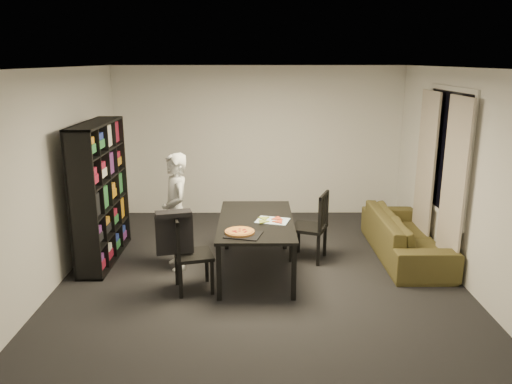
{
  "coord_description": "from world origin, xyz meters",
  "views": [
    {
      "loc": [
        -0.09,
        -5.91,
        2.69
      ],
      "look_at": [
        -0.05,
        0.26,
        1.05
      ],
      "focal_mm": 35.0,
      "sensor_mm": 36.0,
      "label": 1
    }
  ],
  "objects_px": {
    "bookshelf": "(100,193)",
    "person": "(176,212)",
    "pepperoni_pizza": "(240,232)",
    "chair_right": "(315,222)",
    "baking_tray": "(243,235)",
    "sofa": "(406,235)",
    "chair_left": "(186,249)",
    "dining_table": "(256,224)"
  },
  "relations": [
    {
      "from": "chair_right",
      "to": "baking_tray",
      "type": "distance_m",
      "value": 1.38
    },
    {
      "from": "chair_left",
      "to": "baking_tray",
      "type": "xyz_separation_m",
      "value": [
        0.68,
        -0.03,
        0.19
      ]
    },
    {
      "from": "chair_left",
      "to": "chair_right",
      "type": "distance_m",
      "value": 1.89
    },
    {
      "from": "chair_right",
      "to": "pepperoni_pizza",
      "type": "relative_size",
      "value": 2.75
    },
    {
      "from": "chair_right",
      "to": "sofa",
      "type": "bearing_deg",
      "value": 117.7
    },
    {
      "from": "person",
      "to": "bookshelf",
      "type": "bearing_deg",
      "value": -128.12
    },
    {
      "from": "bookshelf",
      "to": "person",
      "type": "bearing_deg",
      "value": -15.12
    },
    {
      "from": "chair_right",
      "to": "dining_table",
      "type": "bearing_deg",
      "value": -43.3
    },
    {
      "from": "baking_tray",
      "to": "pepperoni_pizza",
      "type": "relative_size",
      "value": 1.14
    },
    {
      "from": "bookshelf",
      "to": "pepperoni_pizza",
      "type": "distance_m",
      "value": 2.15
    },
    {
      "from": "sofa",
      "to": "pepperoni_pizza",
      "type": "bearing_deg",
      "value": 114.94
    },
    {
      "from": "chair_right",
      "to": "baking_tray",
      "type": "bearing_deg",
      "value": -23.31
    },
    {
      "from": "sofa",
      "to": "dining_table",
      "type": "bearing_deg",
      "value": 104.15
    },
    {
      "from": "pepperoni_pizza",
      "to": "sofa",
      "type": "relative_size",
      "value": 0.17
    },
    {
      "from": "chair_left",
      "to": "person",
      "type": "distance_m",
      "value": 0.78
    },
    {
      "from": "bookshelf",
      "to": "baking_tray",
      "type": "relative_size",
      "value": 4.75
    },
    {
      "from": "baking_tray",
      "to": "pepperoni_pizza",
      "type": "bearing_deg",
      "value": 130.39
    },
    {
      "from": "chair_left",
      "to": "bookshelf",
      "type": "bearing_deg",
      "value": 36.87
    },
    {
      "from": "person",
      "to": "baking_tray",
      "type": "relative_size",
      "value": 3.86
    },
    {
      "from": "pepperoni_pizza",
      "to": "chair_right",
      "type": "bearing_deg",
      "value": 42.63
    },
    {
      "from": "person",
      "to": "pepperoni_pizza",
      "type": "relative_size",
      "value": 4.41
    },
    {
      "from": "sofa",
      "to": "person",
      "type": "bearing_deg",
      "value": 96.85
    },
    {
      "from": "bookshelf",
      "to": "baking_tray",
      "type": "xyz_separation_m",
      "value": [
        1.95,
        -1.03,
        -0.23
      ]
    },
    {
      "from": "dining_table",
      "to": "pepperoni_pizza",
      "type": "distance_m",
      "value": 0.58
    },
    {
      "from": "bookshelf",
      "to": "pepperoni_pizza",
      "type": "bearing_deg",
      "value": -27.15
    },
    {
      "from": "bookshelf",
      "to": "baking_tray",
      "type": "height_order",
      "value": "bookshelf"
    },
    {
      "from": "bookshelf",
      "to": "chair_left",
      "type": "relative_size",
      "value": 2.04
    },
    {
      "from": "dining_table",
      "to": "sofa",
      "type": "relative_size",
      "value": 0.83
    },
    {
      "from": "bookshelf",
      "to": "chair_right",
      "type": "bearing_deg",
      "value": -1.05
    },
    {
      "from": "dining_table",
      "to": "baking_tray",
      "type": "relative_size",
      "value": 4.27
    },
    {
      "from": "person",
      "to": "baking_tray",
      "type": "height_order",
      "value": "person"
    },
    {
      "from": "bookshelf",
      "to": "chair_right",
      "type": "distance_m",
      "value": 2.94
    },
    {
      "from": "person",
      "to": "chair_left",
      "type": "bearing_deg",
      "value": -6.35
    },
    {
      "from": "chair_right",
      "to": "baking_tray",
      "type": "relative_size",
      "value": 2.41
    },
    {
      "from": "dining_table",
      "to": "chair_left",
      "type": "relative_size",
      "value": 1.84
    },
    {
      "from": "pepperoni_pizza",
      "to": "sofa",
      "type": "distance_m",
      "value": 2.58
    },
    {
      "from": "chair_right",
      "to": "baking_tray",
      "type": "height_order",
      "value": "chair_right"
    },
    {
      "from": "chair_right",
      "to": "bookshelf",
      "type": "bearing_deg",
      "value": -69.78
    },
    {
      "from": "chair_left",
      "to": "chair_right",
      "type": "bearing_deg",
      "value": -75.23
    },
    {
      "from": "chair_right",
      "to": "person",
      "type": "relative_size",
      "value": 0.62
    },
    {
      "from": "dining_table",
      "to": "baking_tray",
      "type": "distance_m",
      "value": 0.61
    },
    {
      "from": "bookshelf",
      "to": "pepperoni_pizza",
      "type": "xyz_separation_m",
      "value": [
        1.91,
        -0.98,
        -0.21
      ]
    }
  ]
}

